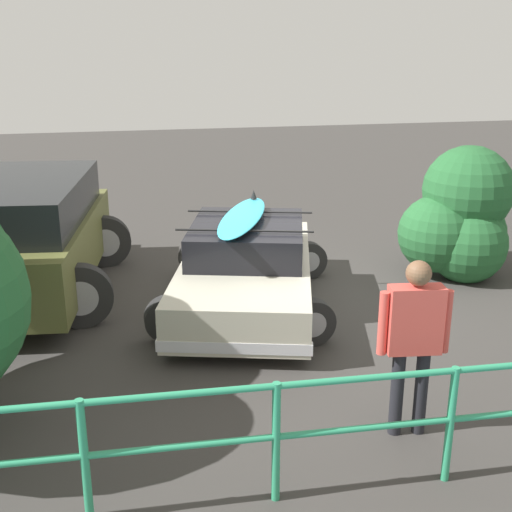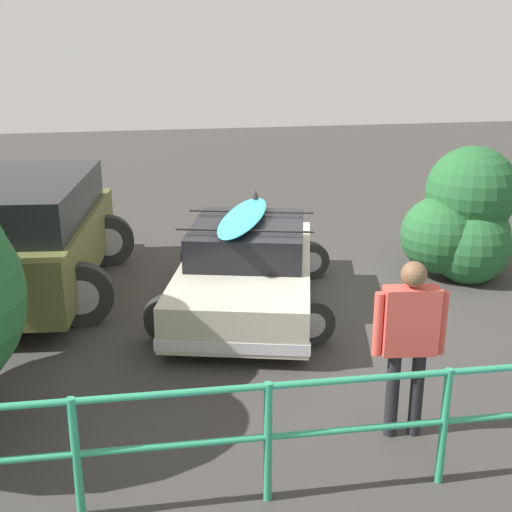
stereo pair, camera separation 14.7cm
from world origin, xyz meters
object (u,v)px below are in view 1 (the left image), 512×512
at_px(suv_car, 27,235).
at_px(bush_near_left, 463,219).
at_px(sedan_car, 247,267).
at_px(person_bystander, 414,333).

relative_size(suv_car, bush_near_left, 2.11).
distance_m(sedan_car, person_bystander, 3.72).
bearing_deg(sedan_car, bush_near_left, -171.15).
height_order(person_bystander, bush_near_left, bush_near_left).
height_order(sedan_car, bush_near_left, bush_near_left).
xyz_separation_m(suv_car, person_bystander, (-3.92, 4.78, 0.13)).
xyz_separation_m(suv_car, bush_near_left, (-6.89, 0.59, -0.00)).
bearing_deg(bush_near_left, suv_car, -4.92).
bearing_deg(person_bystander, bush_near_left, -125.30).
height_order(sedan_car, suv_car, suv_car).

